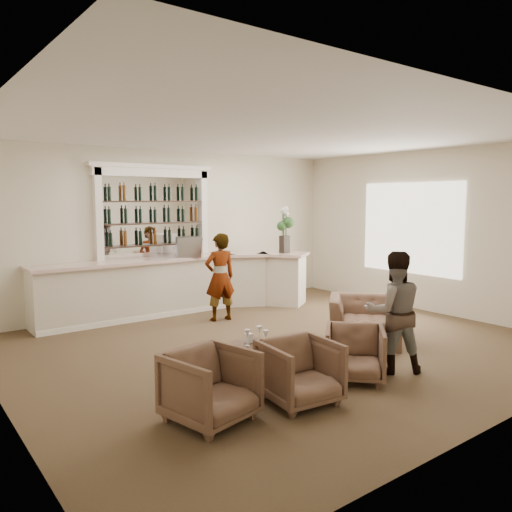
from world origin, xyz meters
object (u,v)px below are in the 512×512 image
at_px(cocktail_table, 257,364).
at_px(armchair_center, 300,372).
at_px(espresso_machine, 188,247).
at_px(flower_vase, 285,227).
at_px(guest, 394,312).
at_px(bar_counter, 180,285).
at_px(armchair_left, 211,386).
at_px(sommelier, 220,277).
at_px(armchair_right, 355,353).
at_px(armchair_far, 365,320).

distance_m(cocktail_table, armchair_center, 0.77).
distance_m(espresso_machine, flower_vase, 2.17).
distance_m(guest, flower_vase, 4.55).
xyz_separation_m(bar_counter, armchair_center, (-1.10, -4.85, -0.21)).
xyz_separation_m(armchair_left, armchair_center, (1.06, -0.20, -0.01)).
bearing_deg(guest, armchair_left, 31.02).
bearing_deg(sommelier, flower_vase, -161.57).
bearing_deg(armchair_right, espresso_machine, 133.96).
bearing_deg(espresso_machine, bar_counter, 175.73).
bearing_deg(bar_counter, armchair_center, -102.80).
relative_size(sommelier, armchair_center, 2.09).
height_order(armchair_left, espresso_machine, espresso_machine).
distance_m(armchair_far, espresso_machine, 3.94).
height_order(cocktail_table, guest, guest).
bearing_deg(armchair_right, bar_counter, 135.89).
height_order(cocktail_table, armchair_far, armchair_far).
xyz_separation_m(sommelier, armchair_far, (1.05, -2.67, -0.47)).
distance_m(armchair_left, armchair_center, 1.08).
bearing_deg(armchair_left, espresso_machine, 50.90).
height_order(bar_counter, sommelier, sommelier).
distance_m(cocktail_table, armchair_left, 1.16).
distance_m(armchair_left, flower_vase, 6.07).
bearing_deg(espresso_machine, armchair_far, -50.12).
distance_m(cocktail_table, guest, 1.97).
xyz_separation_m(armchair_right, flower_vase, (2.26, 4.07, 1.36)).
xyz_separation_m(armchair_left, espresso_machine, (2.32, 4.57, 0.97)).
bearing_deg(armchair_right, guest, 38.47).
relative_size(armchair_center, armchair_far, 0.70).
height_order(espresso_machine, flower_vase, flower_vase).
height_order(sommelier, armchair_left, sommelier).
distance_m(bar_counter, flower_vase, 2.57).
height_order(bar_counter, flower_vase, flower_vase).
bearing_deg(cocktail_table, armchair_right, -29.86).
relative_size(sommelier, armchair_left, 2.02).
height_order(cocktail_table, flower_vase, flower_vase).
bearing_deg(cocktail_table, flower_vase, 45.68).
relative_size(guest, espresso_machine, 3.49).
height_order(bar_counter, guest, guest).
distance_m(sommelier, armchair_center, 4.10).
bearing_deg(armchair_right, sommelier, 131.14).
height_order(armchair_center, flower_vase, flower_vase).
bearing_deg(bar_counter, cocktail_table, -105.60).
xyz_separation_m(armchair_far, flower_vase, (0.87, 3.05, 1.33)).
bearing_deg(guest, armchair_right, 26.53).
distance_m(bar_counter, armchair_right, 4.73).
relative_size(bar_counter, armchair_right, 7.57).
height_order(armchair_left, armchair_right, armchair_left).
xyz_separation_m(guest, espresso_machine, (-0.45, 4.74, 0.53)).
relative_size(sommelier, espresso_machine, 3.59).
xyz_separation_m(cocktail_table, armchair_center, (0.04, -0.76, 0.11)).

